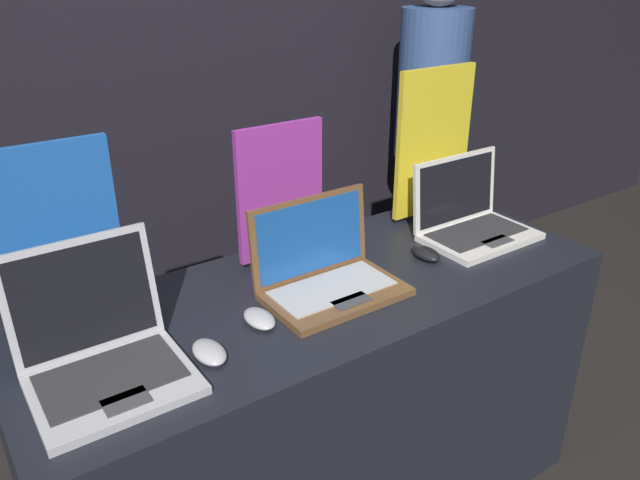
{
  "coord_description": "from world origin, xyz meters",
  "views": [
    {
      "loc": [
        -0.89,
        -0.96,
        1.75
      ],
      "look_at": [
        -0.01,
        0.33,
        1.03
      ],
      "focal_mm": 35.0,
      "sensor_mm": 36.0,
      "label": 1
    }
  ],
  "objects_px": {
    "mouse_front": "(209,352)",
    "mouse_middle": "(259,319)",
    "mouse_back": "(426,253)",
    "person_bystander": "(428,142)",
    "promo_stand_front": "(60,244)",
    "laptop_front": "(101,349)",
    "laptop_back": "(470,218)",
    "promo_stand_back": "(433,148)",
    "laptop_middle": "(326,271)",
    "promo_stand_middle": "(281,198)"
  },
  "relations": [
    {
      "from": "mouse_front",
      "to": "mouse_middle",
      "type": "bearing_deg",
      "value": 20.15
    },
    {
      "from": "mouse_back",
      "to": "person_bystander",
      "type": "height_order",
      "value": "person_bystander"
    },
    {
      "from": "promo_stand_front",
      "to": "mouse_back",
      "type": "xyz_separation_m",
      "value": [
        1.01,
        -0.23,
        -0.21
      ]
    },
    {
      "from": "laptop_front",
      "to": "laptop_back",
      "type": "xyz_separation_m",
      "value": [
        1.26,
        0.07,
        -0.01
      ]
    },
    {
      "from": "laptop_back",
      "to": "mouse_back",
      "type": "xyz_separation_m",
      "value": [
        -0.25,
        -0.05,
        -0.04
      ]
    },
    {
      "from": "mouse_middle",
      "to": "promo_stand_back",
      "type": "xyz_separation_m",
      "value": [
        0.86,
        0.28,
        0.24
      ]
    },
    {
      "from": "laptop_middle",
      "to": "mouse_middle",
      "type": "bearing_deg",
      "value": -168.8
    },
    {
      "from": "mouse_middle",
      "to": "person_bystander",
      "type": "height_order",
      "value": "person_bystander"
    },
    {
      "from": "laptop_front",
      "to": "laptop_back",
      "type": "bearing_deg",
      "value": 3.19
    },
    {
      "from": "laptop_front",
      "to": "mouse_front",
      "type": "xyz_separation_m",
      "value": [
        0.22,
        -0.08,
        -0.05
      ]
    },
    {
      "from": "laptop_front",
      "to": "mouse_middle",
      "type": "distance_m",
      "value": 0.4
    },
    {
      "from": "promo_stand_middle",
      "to": "person_bystander",
      "type": "relative_size",
      "value": 0.25
    },
    {
      "from": "laptop_middle",
      "to": "person_bystander",
      "type": "bearing_deg",
      "value": 35.7
    },
    {
      "from": "promo_stand_front",
      "to": "mouse_middle",
      "type": "xyz_separation_m",
      "value": [
        0.39,
        -0.26,
        -0.22
      ]
    },
    {
      "from": "promo_stand_middle",
      "to": "mouse_back",
      "type": "xyz_separation_m",
      "value": [
        0.37,
        -0.25,
        -0.19
      ]
    },
    {
      "from": "laptop_middle",
      "to": "mouse_middle",
      "type": "relative_size",
      "value": 3.33
    },
    {
      "from": "promo_stand_front",
      "to": "person_bystander",
      "type": "relative_size",
      "value": 0.28
    },
    {
      "from": "promo_stand_front",
      "to": "laptop_back",
      "type": "bearing_deg",
      "value": -8.1
    },
    {
      "from": "mouse_middle",
      "to": "laptop_middle",
      "type": "bearing_deg",
      "value": 11.2
    },
    {
      "from": "mouse_front",
      "to": "promo_stand_middle",
      "type": "distance_m",
      "value": 0.57
    },
    {
      "from": "laptop_front",
      "to": "promo_stand_middle",
      "type": "bearing_deg",
      "value": 22.97
    },
    {
      "from": "mouse_front",
      "to": "mouse_back",
      "type": "height_order",
      "value": "mouse_back"
    },
    {
      "from": "person_bystander",
      "to": "mouse_front",
      "type": "bearing_deg",
      "value": -148.83
    },
    {
      "from": "promo_stand_middle",
      "to": "laptop_middle",
      "type": "bearing_deg",
      "value": -90.0
    },
    {
      "from": "mouse_front",
      "to": "laptop_front",
      "type": "bearing_deg",
      "value": 161.05
    },
    {
      "from": "mouse_middle",
      "to": "promo_stand_back",
      "type": "distance_m",
      "value": 0.94
    },
    {
      "from": "promo_stand_middle",
      "to": "laptop_back",
      "type": "distance_m",
      "value": 0.66
    },
    {
      "from": "promo_stand_middle",
      "to": "laptop_front",
      "type": "bearing_deg",
      "value": -157.03
    },
    {
      "from": "mouse_front",
      "to": "mouse_back",
      "type": "bearing_deg",
      "value": 7.0
    },
    {
      "from": "promo_stand_front",
      "to": "mouse_back",
      "type": "relative_size",
      "value": 4.26
    },
    {
      "from": "mouse_front",
      "to": "promo_stand_front",
      "type": "distance_m",
      "value": 0.45
    },
    {
      "from": "mouse_middle",
      "to": "mouse_back",
      "type": "relative_size",
      "value": 1.01
    },
    {
      "from": "laptop_back",
      "to": "mouse_back",
      "type": "relative_size",
      "value": 3.27
    },
    {
      "from": "mouse_middle",
      "to": "promo_stand_back",
      "type": "bearing_deg",
      "value": 18.26
    },
    {
      "from": "mouse_middle",
      "to": "promo_stand_back",
      "type": "relative_size",
      "value": 0.22
    },
    {
      "from": "mouse_middle",
      "to": "person_bystander",
      "type": "bearing_deg",
      "value": 32.31
    },
    {
      "from": "promo_stand_front",
      "to": "mouse_middle",
      "type": "bearing_deg",
      "value": -33.65
    },
    {
      "from": "laptop_front",
      "to": "mouse_back",
      "type": "xyz_separation_m",
      "value": [
        1.01,
        0.02,
        -0.05
      ]
    },
    {
      "from": "laptop_back",
      "to": "promo_stand_back",
      "type": "distance_m",
      "value": 0.28
    },
    {
      "from": "laptop_back",
      "to": "promo_stand_back",
      "type": "height_order",
      "value": "promo_stand_back"
    },
    {
      "from": "mouse_front",
      "to": "laptop_middle",
      "type": "relative_size",
      "value": 0.31
    },
    {
      "from": "laptop_front",
      "to": "promo_stand_front",
      "type": "xyz_separation_m",
      "value": [
        -0.0,
        0.25,
        0.16
      ]
    },
    {
      "from": "mouse_front",
      "to": "person_bystander",
      "type": "height_order",
      "value": "person_bystander"
    },
    {
      "from": "laptop_front",
      "to": "promo_stand_middle",
      "type": "height_order",
      "value": "promo_stand_middle"
    },
    {
      "from": "laptop_front",
      "to": "person_bystander",
      "type": "xyz_separation_m",
      "value": [
        1.87,
        0.92,
        -0.04
      ]
    },
    {
      "from": "mouse_middle",
      "to": "promo_stand_middle",
      "type": "distance_m",
      "value": 0.42
    },
    {
      "from": "mouse_front",
      "to": "mouse_middle",
      "type": "distance_m",
      "value": 0.18
    },
    {
      "from": "laptop_front",
      "to": "promo_stand_back",
      "type": "bearing_deg",
      "value": 12.15
    },
    {
      "from": "mouse_front",
      "to": "mouse_back",
      "type": "relative_size",
      "value": 1.04
    },
    {
      "from": "mouse_middle",
      "to": "promo_stand_back",
      "type": "height_order",
      "value": "promo_stand_back"
    }
  ]
}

